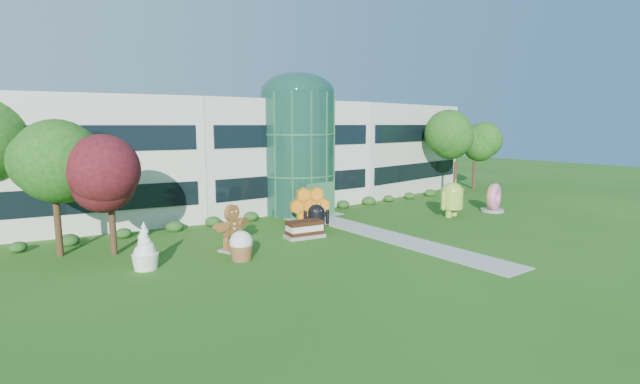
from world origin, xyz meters
TOP-DOWN VIEW (x-y plane):
  - ground at (0.00, 0.00)m, footprint 140.00×140.00m
  - building at (0.00, 18.00)m, footprint 46.00×15.00m
  - atrium at (0.00, 12.00)m, footprint 6.00×6.00m
  - walkway at (0.00, 2.00)m, footprint 2.40×20.00m
  - tree_red at (-15.50, 7.50)m, footprint 4.00×4.00m
  - trees_backdrop at (0.00, 13.00)m, footprint 52.00×8.00m
  - android_green at (8.84, 3.23)m, footprint 3.02×2.18m
  - android_black at (-2.76, 5.62)m, footprint 2.24×1.93m
  - donut at (13.31, 2.49)m, footprint 2.57×1.80m
  - gingerbread at (-9.70, 4.35)m, footprint 3.18×2.10m
  - ice_cream_sandwich at (-4.57, 4.41)m, footprint 2.67×1.58m
  - honeycomb at (-1.87, 7.67)m, footprint 3.34×2.07m
  - froyo at (-14.83, 3.71)m, footprint 1.65×1.65m
  - cupcake at (-10.18, 2.30)m, footprint 1.60×1.60m

SIDE VIEW (x-z plane):
  - ground at x=0.00m, z-range 0.00..0.00m
  - walkway at x=0.00m, z-range 0.00..0.04m
  - ice_cream_sandwich at x=-4.57m, z-range 0.00..1.12m
  - cupcake at x=-10.18m, z-range 0.00..1.63m
  - android_black at x=-2.76m, z-range 0.00..2.14m
  - froyo at x=-14.83m, z-range 0.00..2.42m
  - donut at x=13.31m, z-range 0.00..2.43m
  - honeycomb at x=-1.87m, z-range 0.00..2.47m
  - gingerbread at x=-9.70m, z-range 0.00..2.74m
  - android_green at x=8.84m, z-range 0.00..3.22m
  - tree_red at x=-15.50m, z-range 0.00..6.00m
  - trees_backdrop at x=0.00m, z-range 0.00..8.40m
  - building at x=0.00m, z-range 0.00..9.30m
  - atrium at x=0.00m, z-range 0.00..9.80m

